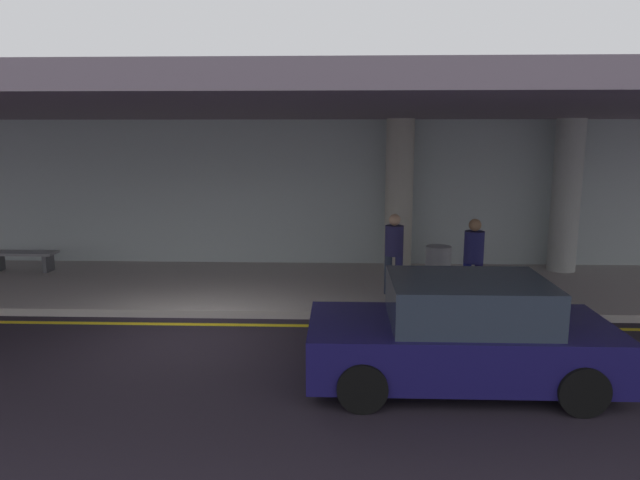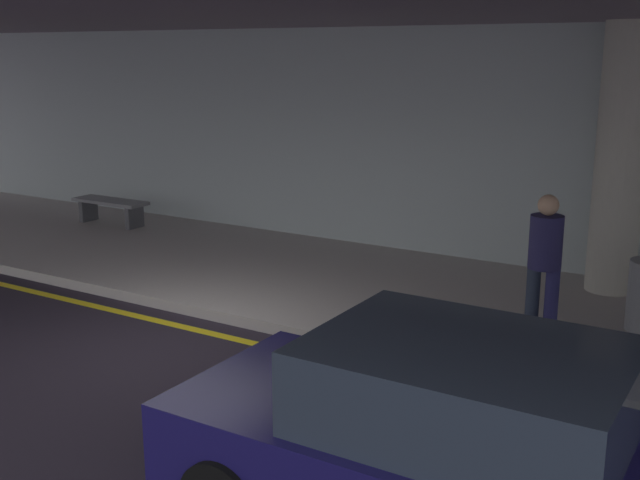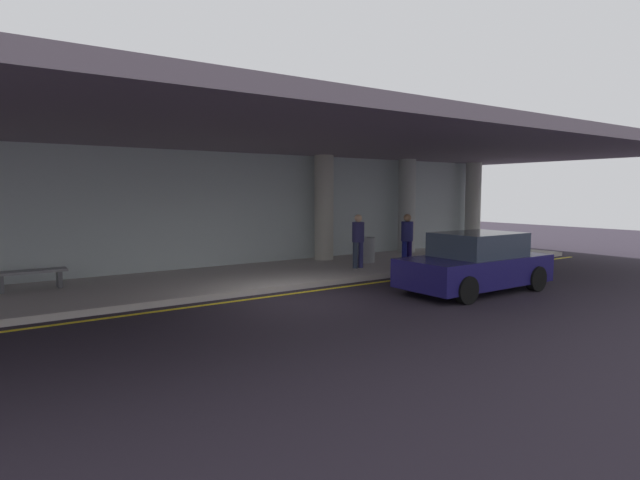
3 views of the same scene
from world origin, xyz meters
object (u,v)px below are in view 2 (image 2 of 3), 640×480
object	(u,v)px
bench_metal	(111,206)
traveler_with_luggage	(545,256)
car_navy	(455,449)
support_column_far_left	(620,160)

from	to	relation	value
bench_metal	traveler_with_luggage	bearing A→B (deg)	-11.00
car_navy	bench_metal	world-z (taller)	car_navy
car_navy	traveler_with_luggage	distance (m)	4.11
traveler_with_luggage	bench_metal	xyz separation A→B (m)	(-8.81, 1.71, -0.61)
car_navy	traveler_with_luggage	bearing A→B (deg)	-84.96
car_navy	bench_metal	distance (m)	11.00
car_navy	traveler_with_luggage	xyz separation A→B (m)	(-0.55, 4.06, 0.40)
support_column_far_left	traveler_with_luggage	bearing A→B (deg)	-97.69
support_column_far_left	bench_metal	bearing A→B (deg)	-176.32
support_column_far_left	car_navy	size ratio (longest dim) A/B	0.89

